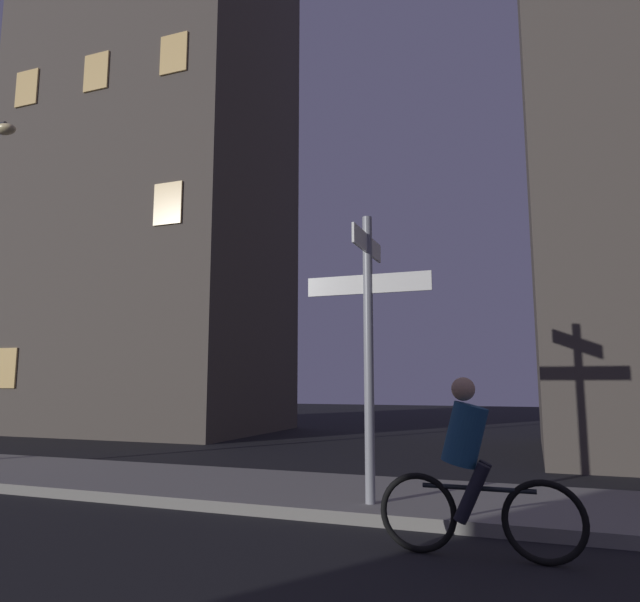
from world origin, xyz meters
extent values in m
cube|color=gray|center=(0.00, 6.98, 0.07)|extent=(40.00, 2.52, 0.14)
cylinder|color=gray|center=(-1.32, 6.24, 1.89)|extent=(0.12, 0.12, 3.50)
cube|color=white|center=(-1.32, 6.24, 3.29)|extent=(0.03, 1.24, 0.24)
cube|color=white|center=(-1.32, 6.24, 2.78)|extent=(1.59, 0.03, 0.24)
ellipsoid|color=#F9E099|center=(-8.39, 6.79, 6.22)|extent=(0.44, 0.28, 0.20)
torus|color=black|center=(0.60, 4.97, 0.36)|extent=(0.72, 0.06, 0.72)
torus|color=black|center=(-0.50, 4.97, 0.36)|extent=(0.72, 0.06, 0.72)
cylinder|color=black|center=(0.05, 4.97, 0.61)|extent=(1.00, 0.05, 0.04)
cylinder|color=navy|center=(-0.05, 4.97, 1.08)|extent=(0.45, 0.32, 0.61)
sphere|color=tan|center=(-0.05, 4.97, 1.50)|extent=(0.22, 0.22, 0.22)
cylinder|color=black|center=(0.00, 5.06, 0.58)|extent=(0.34, 0.12, 0.55)
cylinder|color=black|center=(0.00, 4.88, 0.58)|extent=(0.34, 0.12, 0.55)
cube|color=#4C443D|center=(-11.51, 15.34, 10.48)|extent=(8.39, 6.04, 20.96)
cube|color=#F2C672|center=(-14.30, 12.29, 2.00)|extent=(0.90, 0.06, 1.20)
cube|color=#F2C672|center=(-8.71, 12.29, 6.49)|extent=(0.90, 0.06, 1.20)
cube|color=#F2C672|center=(-14.30, 12.29, 10.98)|extent=(0.90, 0.06, 1.20)
cube|color=#F2C672|center=(-11.51, 12.29, 10.98)|extent=(0.90, 0.06, 1.20)
cube|color=#F2C672|center=(-8.71, 12.29, 10.98)|extent=(0.90, 0.06, 1.20)
camera|label=1|loc=(0.57, -0.55, 1.56)|focal=32.00mm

